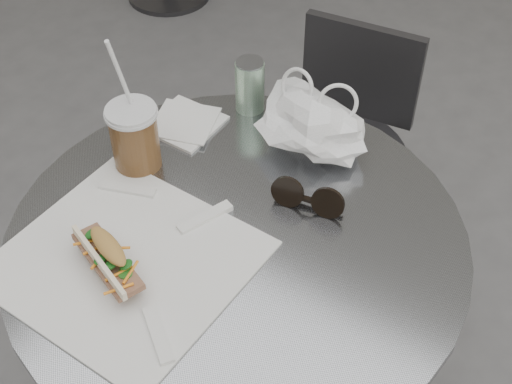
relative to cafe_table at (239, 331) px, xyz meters
The scene contains 9 objects.
cafe_table is the anchor object (origin of this frame).
chair_far 0.62m from the cafe_table, 100.98° to the left, with size 0.38×0.40×0.71m.
sandwich_paper 0.33m from the cafe_table, 128.65° to the right, with size 0.36×0.34×0.00m, color white.
banh_mi 0.37m from the cafe_table, 124.85° to the right, with size 0.20×0.14×0.06m.
iced_coffee 0.42m from the cafe_table, 169.65° to the left, with size 0.09×0.09×0.27m.
sunglasses 0.33m from the cafe_table, 61.24° to the left, with size 0.13×0.05×0.06m.
plastic_bag 0.42m from the cafe_table, 93.29° to the left, with size 0.20×0.16×0.10m, color white, non-canonical shape.
napkin_stack 0.41m from the cafe_table, 143.87° to the left, with size 0.15×0.15×0.01m.
drink_can 0.47m from the cafe_table, 120.14° to the left, with size 0.06×0.06×0.11m.
Camera 1 is at (0.46, -0.43, 1.61)m, focal length 50.00 mm.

